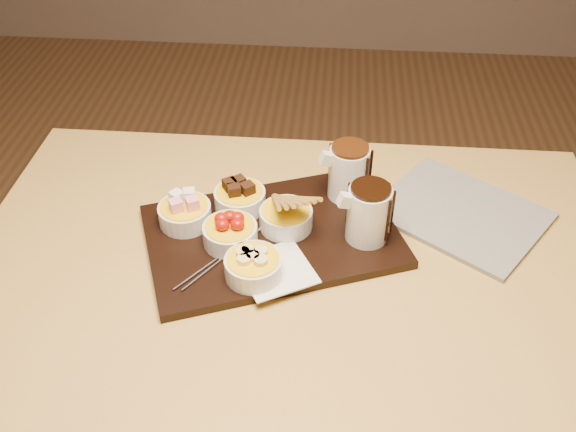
# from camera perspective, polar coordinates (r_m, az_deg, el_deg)

# --- Properties ---
(dining_table) EXTENTS (1.20, 0.80, 0.75)m
(dining_table) POSITION_cam_1_polar(r_m,az_deg,el_deg) (1.24, 0.37, -7.20)
(dining_table) COLOR tan
(dining_table) RESTS_ON ground
(serving_board) EXTENTS (0.54, 0.45, 0.02)m
(serving_board) POSITION_cam_1_polar(r_m,az_deg,el_deg) (1.21, -1.42, -1.79)
(serving_board) COLOR black
(serving_board) RESTS_ON dining_table
(napkin) EXTENTS (0.16, 0.16, 0.00)m
(napkin) POSITION_cam_1_polar(r_m,az_deg,el_deg) (1.13, -1.08, -4.82)
(napkin) COLOR white
(napkin) RESTS_ON serving_board
(bowl_marshmallows) EXTENTS (0.10, 0.10, 0.04)m
(bowl_marshmallows) POSITION_cam_1_polar(r_m,az_deg,el_deg) (1.23, -9.14, 0.15)
(bowl_marshmallows) COLOR silver
(bowl_marshmallows) RESTS_ON serving_board
(bowl_cake) EXTENTS (0.10, 0.10, 0.04)m
(bowl_cake) POSITION_cam_1_polar(r_m,az_deg,el_deg) (1.25, -4.29, 1.47)
(bowl_cake) COLOR silver
(bowl_cake) RESTS_ON serving_board
(bowl_strawberries) EXTENTS (0.10, 0.10, 0.04)m
(bowl_strawberries) POSITION_cam_1_polar(r_m,az_deg,el_deg) (1.17, -5.16, -1.63)
(bowl_strawberries) COLOR silver
(bowl_strawberries) RESTS_ON serving_board
(bowl_biscotti) EXTENTS (0.10, 0.10, 0.04)m
(bowl_biscotti) POSITION_cam_1_polar(r_m,az_deg,el_deg) (1.20, -0.18, -0.22)
(bowl_biscotti) COLOR silver
(bowl_biscotti) RESTS_ON serving_board
(bowl_bananas) EXTENTS (0.10, 0.10, 0.04)m
(bowl_bananas) POSITION_cam_1_polar(r_m,az_deg,el_deg) (1.11, -3.10, -4.57)
(bowl_bananas) COLOR silver
(bowl_bananas) RESTS_ON serving_board
(pitcher_dark_chocolate) EXTENTS (0.10, 0.10, 0.11)m
(pitcher_dark_chocolate) POSITION_cam_1_polar(r_m,az_deg,el_deg) (1.17, 7.16, 0.18)
(pitcher_dark_chocolate) COLOR silver
(pitcher_dark_chocolate) RESTS_ON serving_board
(pitcher_milk_chocolate) EXTENTS (0.10, 0.10, 0.11)m
(pitcher_milk_chocolate) POSITION_cam_1_polar(r_m,az_deg,el_deg) (1.26, 5.40, 3.87)
(pitcher_milk_chocolate) COLOR silver
(pitcher_milk_chocolate) RESTS_ON serving_board
(fondue_skewers) EXTENTS (0.23, 0.18, 0.01)m
(fondue_skewers) POSITION_cam_1_polar(r_m,az_deg,el_deg) (1.16, -5.33, -3.08)
(fondue_skewers) COLOR silver
(fondue_skewers) RESTS_ON serving_board
(newspaper) EXTENTS (0.38, 0.37, 0.01)m
(newspaper) POSITION_cam_1_polar(r_m,az_deg,el_deg) (1.31, 15.08, 0.24)
(newspaper) COLOR beige
(newspaper) RESTS_ON dining_table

